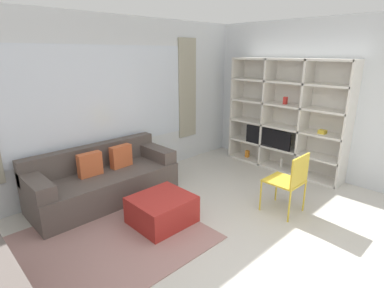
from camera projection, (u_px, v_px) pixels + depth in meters
name	position (u px, v px, depth m)	size (l,w,h in m)	color
ground_plane	(255.00, 267.00, 3.12)	(16.00, 16.00, 0.00)	beige
wall_back	(105.00, 104.00, 4.74)	(6.95, 0.11, 2.70)	silver
wall_right	(284.00, 96.00, 5.66)	(0.07, 4.11, 2.70)	silver
area_rug	(84.00, 252.00, 3.34)	(2.73, 1.87, 0.01)	gray
shelving_unit	(285.00, 117.00, 5.50)	(0.39, 2.25, 2.04)	silver
couch_main	(104.00, 180.00, 4.48)	(2.12, 0.86, 0.79)	#564C47
ottoman	(162.00, 210.00, 3.87)	(0.73, 0.67, 0.37)	#A82823
folding_chair	(290.00, 178.00, 4.02)	(0.44, 0.46, 0.86)	gold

